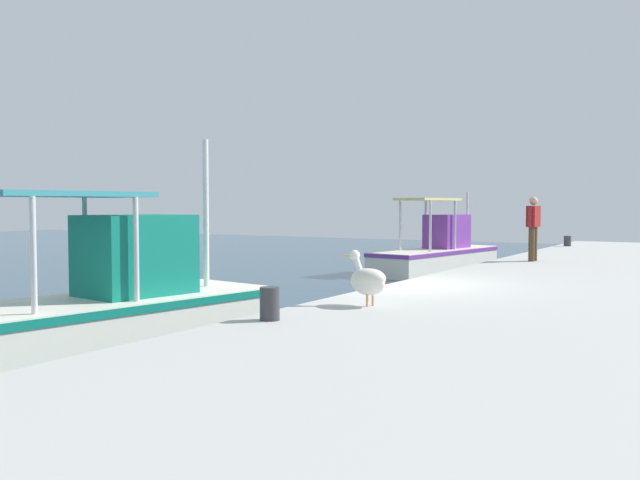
{
  "coord_description": "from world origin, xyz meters",
  "views": [
    {
      "loc": [
        -12.09,
        -5.62,
        2.31
      ],
      "look_at": [
        1.15,
        2.24,
        1.52
      ],
      "focal_mm": 39.27,
      "sensor_mm": 36.0,
      "label": 1
    }
  ],
  "objects": [
    {
      "name": "mooring_bollard_nearest",
      "position": [
        -4.66,
        -0.45,
        1.02
      ],
      "size": [
        0.26,
        0.26,
        0.43
      ],
      "primitive_type": "cylinder",
      "color": "#333338",
      "rests_on": "quay_pier"
    },
    {
      "name": "fishing_boat_third",
      "position": [
        10.47,
        3.09,
        0.65
      ],
      "size": [
        6.26,
        2.56,
        2.76
      ],
      "color": "silver",
      "rests_on": "ground"
    },
    {
      "name": "fisherman_standing",
      "position": [
        6.71,
        -1.03,
        1.75
      ],
      "size": [
        0.64,
        0.29,
        1.71
      ],
      "color": "#4C3823",
      "rests_on": "quay_pier"
    },
    {
      "name": "pelican",
      "position": [
        -2.85,
        -0.97,
        1.2
      ],
      "size": [
        0.52,
        0.97,
        0.82
      ],
      "color": "tan",
      "rests_on": "quay_pier"
    },
    {
      "name": "fishing_boat_second",
      "position": [
        -4.6,
        2.73,
        0.7
      ],
      "size": [
        6.19,
        2.98,
        3.44
      ],
      "color": "silver",
      "rests_on": "ground"
    },
    {
      "name": "mooring_bollard_second",
      "position": [
        14.13,
        -0.45,
        0.99
      ],
      "size": [
        0.25,
        0.25,
        0.37
      ],
      "primitive_type": "cylinder",
      "color": "#333338",
      "rests_on": "quay_pier"
    }
  ]
}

